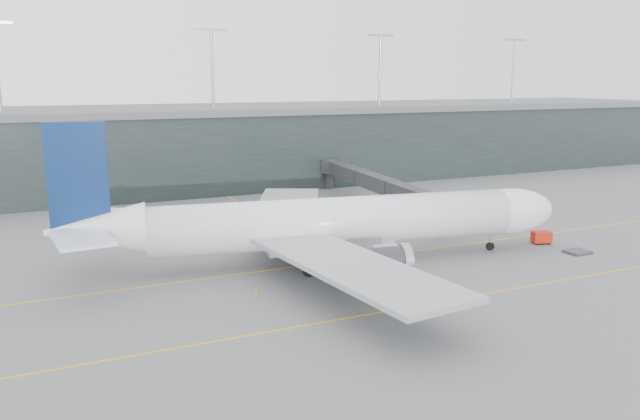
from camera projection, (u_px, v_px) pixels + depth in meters
name	position (u px, v px, depth m)	size (l,w,h in m)	color
ground	(286.00, 257.00, 72.89)	(320.00, 320.00, 0.00)	#5A5B5F
taxiline_a	(299.00, 266.00, 69.34)	(160.00, 0.25, 0.02)	gold
taxiline_b	(369.00, 314.00, 55.11)	(160.00, 0.25, 0.02)	gold
taxiline_lead_main	(267.00, 219.00, 92.72)	(0.25, 60.00, 0.02)	gold
terminal	(177.00, 146.00, 122.91)	(240.00, 36.00, 29.00)	black
main_aircraft	(332.00, 223.00, 69.85)	(58.15, 54.03, 16.34)	white
jet_bridge	(366.00, 181.00, 100.69)	(6.29, 43.46, 5.78)	#2C2C31
gse_cart	(541.00, 237.00, 78.79)	(2.64, 2.11, 1.57)	red
baggage_dolly	(577.00, 252.00, 74.59)	(2.80, 2.24, 0.28)	#353439
uld_a	(214.00, 237.00, 78.23)	(2.06, 1.67, 1.83)	#333337
uld_b	(239.00, 228.00, 82.69)	(2.66, 2.34, 2.06)	#333337
uld_c	(259.00, 229.00, 82.09)	(2.76, 2.53, 2.04)	#333337
cone_nose	(536.00, 236.00, 81.41)	(0.40, 0.40, 0.63)	orange
cone_wing_stbd	(427.00, 290.00, 60.43)	(0.49, 0.49, 0.78)	orange
cone_wing_port	(326.00, 226.00, 87.02)	(0.46, 0.46, 0.73)	#D7650B
cone_tail	(256.00, 289.00, 60.73)	(0.40, 0.40, 0.64)	#D2640B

